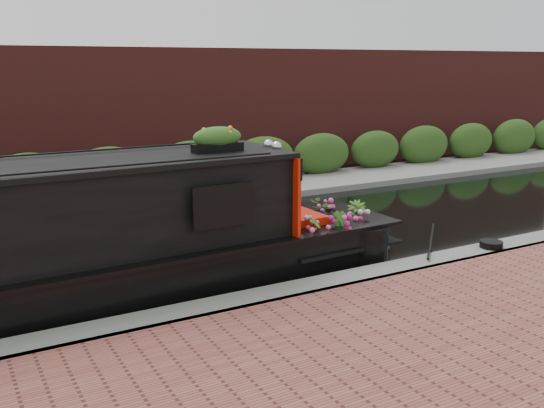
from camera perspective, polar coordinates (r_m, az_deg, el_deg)
ground at (r=11.94m, az=-7.95°, el=-4.34°), size 80.00×80.00×0.00m
near_bank_coping at (r=9.13m, az=-0.22°, el=-9.85°), size 40.00×0.60×0.50m
far_bank_path at (r=15.80m, az=-13.54°, el=-0.23°), size 40.00×2.40×0.34m
far_hedge at (r=16.65m, az=-14.39°, el=0.40°), size 40.00×1.10×2.80m
far_brick_wall at (r=18.65m, az=-16.08°, el=1.64°), size 40.00×1.00×8.00m
narrowboat at (r=9.33m, az=-22.66°, el=-4.93°), size 12.01×2.48×2.80m
rope_fender at (r=12.02m, az=9.96°, el=-3.49°), size 0.32×0.37×0.32m
coiled_mooring_rope at (r=11.86m, az=19.93°, el=-3.59°), size 0.41×0.41×0.12m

